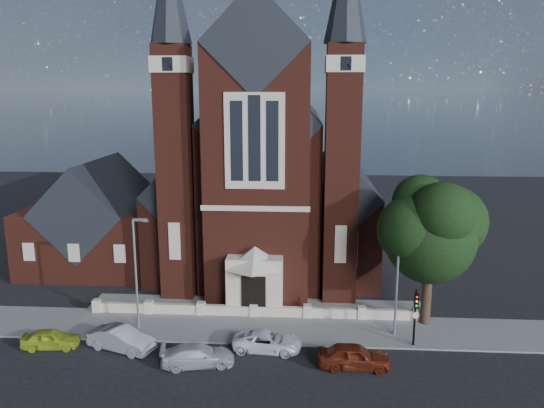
{
  "coord_description": "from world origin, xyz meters",
  "views": [
    {
      "loc": [
        3.73,
        -30.36,
        16.66
      ],
      "look_at": [
        1.01,
        12.0,
        7.49
      ],
      "focal_mm": 35.0,
      "sensor_mm": 36.0,
      "label": 1
    }
  ],
  "objects_px": {
    "church": "(269,175)",
    "car_lime_van": "(51,339)",
    "car_dark_red": "(354,356)",
    "street_lamp_right": "(399,273)",
    "parish_hall": "(100,224)",
    "street_lamp_left": "(137,267)",
    "car_silver_a": "(121,339)",
    "street_tree": "(433,233)",
    "car_silver_b": "(198,355)",
    "car_white_suv": "(267,341)",
    "traffic_signal": "(415,311)"
  },
  "relations": [
    {
      "from": "church",
      "to": "car_lime_van",
      "type": "height_order",
      "value": "church"
    },
    {
      "from": "car_lime_van",
      "to": "car_dark_red",
      "type": "height_order",
      "value": "car_dark_red"
    },
    {
      "from": "car_dark_red",
      "to": "street_lamp_right",
      "type": "bearing_deg",
      "value": -35.3
    },
    {
      "from": "parish_hall",
      "to": "street_lamp_left",
      "type": "bearing_deg",
      "value": -59.98
    },
    {
      "from": "street_lamp_left",
      "to": "church",
      "type": "bearing_deg",
      "value": 67.34
    },
    {
      "from": "church",
      "to": "car_silver_a",
      "type": "distance_m",
      "value": 24.7
    },
    {
      "from": "street_tree",
      "to": "car_silver_b",
      "type": "xyz_separation_m",
      "value": [
        -15.37,
        -6.53,
        -6.31
      ]
    },
    {
      "from": "car_silver_a",
      "to": "street_lamp_left",
      "type": "bearing_deg",
      "value": 14.8
    },
    {
      "from": "car_lime_van",
      "to": "church",
      "type": "bearing_deg",
      "value": -36.09
    },
    {
      "from": "street_lamp_left",
      "to": "car_white_suv",
      "type": "distance_m",
      "value": 10.44
    },
    {
      "from": "car_lime_van",
      "to": "car_white_suv",
      "type": "xyz_separation_m",
      "value": [
        14.25,
        0.56,
        -0.01
      ]
    },
    {
      "from": "church",
      "to": "car_silver_b",
      "type": "distance_m",
      "value": 25.08
    },
    {
      "from": "street_lamp_right",
      "to": "car_white_suv",
      "type": "bearing_deg",
      "value": -163.15
    },
    {
      "from": "street_tree",
      "to": "car_white_suv",
      "type": "bearing_deg",
      "value": -158.82
    },
    {
      "from": "street_tree",
      "to": "street_lamp_left",
      "type": "height_order",
      "value": "street_tree"
    },
    {
      "from": "traffic_signal",
      "to": "car_silver_a",
      "type": "xyz_separation_m",
      "value": [
        -19.14,
        -1.59,
        -1.84
      ]
    },
    {
      "from": "church",
      "to": "street_lamp_right",
      "type": "distance_m",
      "value": 21.76
    },
    {
      "from": "car_silver_b",
      "to": "car_white_suv",
      "type": "distance_m",
      "value": 4.69
    },
    {
      "from": "church",
      "to": "parish_hall",
      "type": "distance_m",
      "value": 17.26
    },
    {
      "from": "car_lime_van",
      "to": "car_silver_b",
      "type": "height_order",
      "value": "car_silver_b"
    },
    {
      "from": "church",
      "to": "traffic_signal",
      "type": "distance_m",
      "value": 23.94
    },
    {
      "from": "parish_hall",
      "to": "car_silver_a",
      "type": "distance_m",
      "value": 19.16
    },
    {
      "from": "street_lamp_left",
      "to": "car_silver_b",
      "type": "xyz_separation_m",
      "value": [
        5.14,
        -4.82,
        -3.95
      ]
    },
    {
      "from": "parish_hall",
      "to": "street_lamp_right",
      "type": "height_order",
      "value": "parish_hall"
    },
    {
      "from": "parish_hall",
      "to": "street_lamp_right",
      "type": "relative_size",
      "value": 1.51
    },
    {
      "from": "car_silver_a",
      "to": "car_white_suv",
      "type": "distance_m",
      "value": 9.54
    },
    {
      "from": "car_lime_van",
      "to": "car_silver_a",
      "type": "bearing_deg",
      "value": -95.49
    },
    {
      "from": "street_lamp_left",
      "to": "traffic_signal",
      "type": "bearing_deg",
      "value": -4.76
    },
    {
      "from": "street_tree",
      "to": "parish_hall",
      "type": "bearing_deg",
      "value": 156.74
    },
    {
      "from": "car_lime_van",
      "to": "car_silver_a",
      "type": "xyz_separation_m",
      "value": [
        4.73,
        0.04,
        0.12
      ]
    },
    {
      "from": "street_tree",
      "to": "street_lamp_right",
      "type": "bearing_deg",
      "value": -145.74
    },
    {
      "from": "street_lamp_right",
      "to": "car_silver_b",
      "type": "relative_size",
      "value": 1.8
    },
    {
      "from": "street_lamp_left",
      "to": "car_dark_red",
      "type": "bearing_deg",
      "value": -16.98
    },
    {
      "from": "car_lime_van",
      "to": "car_silver_a",
      "type": "distance_m",
      "value": 4.73
    },
    {
      "from": "car_lime_van",
      "to": "car_silver_a",
      "type": "height_order",
      "value": "car_silver_a"
    },
    {
      "from": "traffic_signal",
      "to": "street_lamp_right",
      "type": "bearing_deg",
      "value": 120.01
    },
    {
      "from": "car_lime_van",
      "to": "street_lamp_right",
      "type": "bearing_deg",
      "value": -87.99
    },
    {
      "from": "car_white_suv",
      "to": "parish_hall",
      "type": "bearing_deg",
      "value": 50.82
    },
    {
      "from": "parish_hall",
      "to": "car_lime_van",
      "type": "xyz_separation_m",
      "value": [
        3.13,
        -17.2,
        -3.38
      ]
    },
    {
      "from": "street_lamp_left",
      "to": "street_lamp_right",
      "type": "height_order",
      "value": "same"
    },
    {
      "from": "car_white_suv",
      "to": "street_lamp_left",
      "type": "bearing_deg",
      "value": 78.72
    },
    {
      "from": "car_silver_a",
      "to": "car_white_suv",
      "type": "bearing_deg",
      "value": -67.88
    },
    {
      "from": "parish_hall",
      "to": "car_silver_b",
      "type": "distance_m",
      "value": 23.25
    },
    {
      "from": "traffic_signal",
      "to": "car_dark_red",
      "type": "height_order",
      "value": "traffic_signal"
    },
    {
      "from": "street_tree",
      "to": "car_silver_b",
      "type": "relative_size",
      "value": 2.38
    },
    {
      "from": "street_lamp_right",
      "to": "traffic_signal",
      "type": "xyz_separation_m",
      "value": [
        0.91,
        -1.57,
        -2.02
      ]
    },
    {
      "from": "parish_hall",
      "to": "car_dark_red",
      "type": "xyz_separation_m",
      "value": [
        22.85,
        -18.51,
        -3.26
      ]
    },
    {
      "from": "church",
      "to": "traffic_signal",
      "type": "bearing_deg",
      "value": -61.8
    },
    {
      "from": "street_tree",
      "to": "car_silver_b",
      "type": "height_order",
      "value": "street_tree"
    },
    {
      "from": "street_lamp_right",
      "to": "street_tree",
      "type": "bearing_deg",
      "value": 34.26
    }
  ]
}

